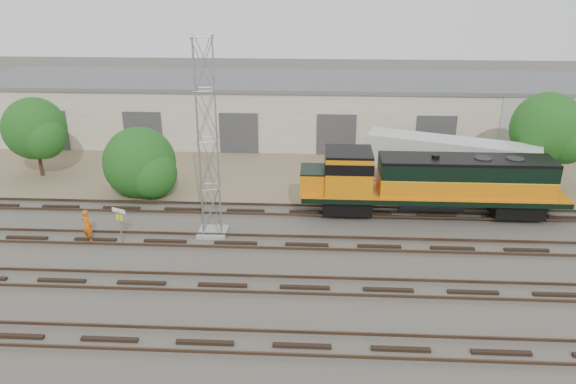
# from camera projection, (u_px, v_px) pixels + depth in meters

# --- Properties ---
(ground) EXTENTS (140.00, 140.00, 0.00)m
(ground) POSITION_uv_depth(u_px,v_px,m) (306.00, 259.00, 29.85)
(ground) COLOR #47423A
(ground) RESTS_ON ground
(dirt_strip) EXTENTS (80.00, 16.00, 0.02)m
(dirt_strip) POSITION_uv_depth(u_px,v_px,m) (311.00, 166.00, 43.74)
(dirt_strip) COLOR #726047
(dirt_strip) RESTS_ON ground
(tracks) EXTENTS (80.00, 20.40, 0.28)m
(tracks) POSITION_uv_depth(u_px,v_px,m) (305.00, 287.00, 27.04)
(tracks) COLOR black
(tracks) RESTS_ON ground
(warehouse) EXTENTS (58.40, 10.40, 5.30)m
(warehouse) POSITION_uv_depth(u_px,v_px,m) (313.00, 109.00, 50.14)
(warehouse) COLOR beige
(warehouse) RESTS_ON ground
(locomotive) EXTENTS (16.09, 2.82, 3.87)m
(locomotive) POSITION_uv_depth(u_px,v_px,m) (428.00, 182.00, 34.21)
(locomotive) COLOR black
(locomotive) RESTS_ON tracks
(signal_tower) EXTENTS (1.65, 1.65, 11.20)m
(signal_tower) POSITION_uv_depth(u_px,v_px,m) (208.00, 144.00, 30.62)
(signal_tower) COLOR gray
(signal_tower) RESTS_ON ground
(sign_post) EXTENTS (0.85, 0.42, 2.24)m
(sign_post) POSITION_uv_depth(u_px,v_px,m) (120.00, 219.00, 30.74)
(sign_post) COLOR gray
(sign_post) RESTS_ON ground
(worker) EXTENTS (0.82, 0.71, 1.88)m
(worker) POSITION_uv_depth(u_px,v_px,m) (87.00, 225.00, 31.50)
(worker) COLOR #D15A0B
(worker) RESTS_ON ground
(semi_trailer) EXTENTS (11.57, 6.05, 3.53)m
(semi_trailer) POSITION_uv_depth(u_px,v_px,m) (454.00, 158.00, 38.50)
(semi_trailer) COLOR silver
(semi_trailer) RESTS_ON ground
(tree_west) EXTENTS (4.70, 4.48, 5.86)m
(tree_west) POSITION_uv_depth(u_px,v_px,m) (37.00, 131.00, 40.27)
(tree_west) COLOR #382619
(tree_west) RESTS_ON ground
(tree_mid) EXTENTS (5.11, 4.87, 4.87)m
(tree_mid) POSITION_uv_depth(u_px,v_px,m) (143.00, 165.00, 37.73)
(tree_mid) COLOR #382619
(tree_mid) RESTS_ON ground
(tree_east) EXTENTS (5.17, 4.93, 6.65)m
(tree_east) POSITION_uv_depth(u_px,v_px,m) (552.00, 131.00, 38.13)
(tree_east) COLOR #382619
(tree_east) RESTS_ON ground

